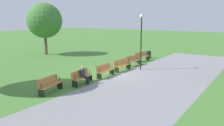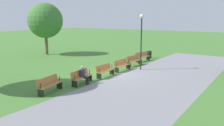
# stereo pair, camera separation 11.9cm
# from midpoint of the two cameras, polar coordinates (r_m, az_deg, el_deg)

# --- Properties ---
(ground_plane) EXTENTS (120.00, 120.00, 0.00)m
(ground_plane) POSITION_cam_midpoint_polar(r_m,az_deg,el_deg) (17.89, 0.50, -2.60)
(ground_plane) COLOR #477A33
(path_paving) EXTENTS (26.12, 6.33, 0.01)m
(path_paving) POSITION_cam_midpoint_polar(r_m,az_deg,el_deg) (16.31, 10.92, -4.14)
(path_paving) COLOR gray
(path_paving) RESTS_ON ground
(bench_0) EXTENTS (1.85, 0.80, 0.89)m
(bench_0) POSITION_cam_midpoint_polar(r_m,az_deg,el_deg) (23.10, 7.13, 1.60)
(bench_0) COLOR #B27538
(bench_0) RESTS_ON ground
(bench_1) EXTENTS (1.84, 0.67, 0.89)m
(bench_1) POSITION_cam_midpoint_polar(r_m,az_deg,el_deg) (20.90, 5.15, 0.66)
(bench_1) COLOR #B27538
(bench_1) RESTS_ON ground
(bench_2) EXTENTS (1.81, 0.54, 0.89)m
(bench_2) POSITION_cam_midpoint_polar(r_m,az_deg,el_deg) (18.81, 2.22, -0.46)
(bench_2) COLOR #B27538
(bench_2) RESTS_ON ground
(bench_3) EXTENTS (1.81, 0.54, 0.89)m
(bench_3) POSITION_cam_midpoint_polar(r_m,az_deg,el_deg) (16.88, -1.94, -1.78)
(bench_3) COLOR #B27538
(bench_3) RESTS_ON ground
(bench_4) EXTENTS (1.84, 0.67, 0.89)m
(bench_4) POSITION_cam_midpoint_polar(r_m,az_deg,el_deg) (15.19, -7.63, -3.31)
(bench_4) COLOR #B27538
(bench_4) RESTS_ON ground
(bench_5) EXTENTS (1.85, 0.80, 0.89)m
(bench_5) POSITION_cam_midpoint_polar(r_m,az_deg,el_deg) (13.84, -15.09, -5.02)
(bench_5) COLOR #B27538
(bench_5) RESTS_ON ground
(person_seated) EXTENTS (0.36, 0.55, 1.20)m
(person_seated) POSITION_cam_midpoint_polar(r_m,az_deg,el_deg) (15.12, -7.07, -2.74)
(person_seated) COLOR #2D3347
(person_seated) RESTS_ON ground
(tree_1) EXTENTS (3.95, 3.95, 5.84)m
(tree_1) POSITION_cam_midpoint_polar(r_m,az_deg,el_deg) (28.01, -16.18, 9.84)
(tree_1) COLOR brown
(tree_1) RESTS_ON ground
(lamp_post) EXTENTS (0.32, 0.32, 4.47)m
(lamp_post) POSITION_cam_midpoint_polar(r_m,az_deg,el_deg) (18.98, 6.94, 7.46)
(lamp_post) COLOR black
(lamp_post) RESTS_ON ground
(trash_bin) EXTENTS (0.48, 0.48, 0.76)m
(trash_bin) POSITION_cam_midpoint_polar(r_m,az_deg,el_deg) (25.00, 8.78, 2.05)
(trash_bin) COLOR black
(trash_bin) RESTS_ON ground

